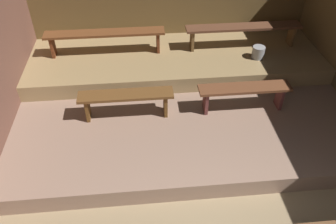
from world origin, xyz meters
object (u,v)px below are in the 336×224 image
Objects in this scene: bench_lower_left at (126,99)px; pail_middle at (258,52)px; bench_middle_right at (243,30)px; bench_middle_left at (105,36)px; bench_lower_right at (244,92)px.

pail_middle is at bearing 24.15° from bench_lower_left.
bench_middle_right is 9.64× the size of pail_middle.
bench_middle_right is at bearing 0.00° from bench_middle_left.
bench_lower_right is at bearing -103.19° from bench_middle_right.
bench_lower_right is 0.67× the size of bench_middle_left.
bench_middle_right reaches higher than bench_lower_right.
bench_middle_left is (-2.19, 1.50, 0.30)m from bench_lower_right.
bench_lower_left is 2.67m from bench_middle_right.
bench_middle_left reaches higher than bench_lower_right.
bench_lower_left is 0.67× the size of bench_middle_right.
bench_lower_right is at bearing -34.48° from bench_middle_left.
bench_lower_left is 1.84m from bench_lower_right.
bench_middle_left is at bearing 180.00° from bench_middle_right.
bench_middle_right is (2.54, 0.00, 0.00)m from bench_middle_left.
pail_middle is (2.38, 1.07, 0.06)m from bench_lower_left.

